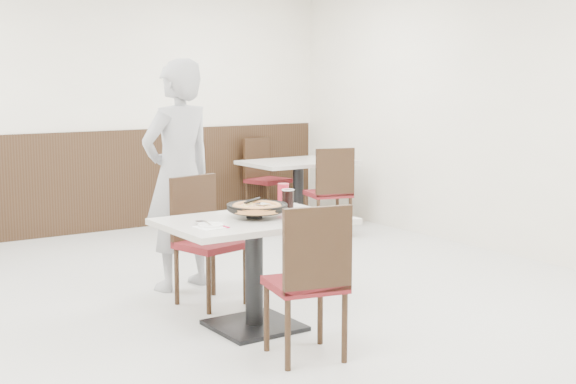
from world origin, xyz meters
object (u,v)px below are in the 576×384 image
cola_glass (288,200)px  red_cup (283,194)px  diner_person (178,175)px  bg_table_right (298,194)px  chair_far (211,242)px  bg_chair_right_near (328,191)px  pizza_pan (257,211)px  chair_near (305,280)px  pizza (257,209)px  main_table (254,274)px  bg_chair_right_far (268,179)px  side_plate (211,225)px

cola_glass → red_cup: size_ratio=0.81×
diner_person → bg_table_right: 2.88m
red_cup → chair_far: bearing=144.9°
bg_table_right → bg_chair_right_near: (-0.03, -0.60, 0.10)m
pizza_pan → bg_table_right: pizza_pan is taller
chair_far → bg_chair_right_near: size_ratio=1.00×
chair_near → pizza: chair_near is taller
main_table → cola_glass: bearing=27.0°
red_cup → pizza_pan: bearing=-142.8°
chair_near → pizza: size_ratio=2.74×
main_table → bg_chair_right_near: (2.31, 2.28, 0.10)m
chair_near → bg_chair_right_near: (2.35, 2.93, 0.00)m
main_table → diner_person: diner_person is taller
cola_glass → bg_chair_right_far: bg_chair_right_far is taller
main_table → chair_near: size_ratio=1.26×
chair_far → pizza: (-0.00, -0.66, 0.34)m
chair_far → bg_chair_right_far: 3.70m
bg_table_right → bg_chair_right_far: bearing=88.5°
main_table → cola_glass: size_ratio=9.23×
bg_table_right → chair_near: bearing=-123.9°
pizza → bg_chair_right_far: bearing=56.7°
bg_table_right → bg_chair_right_far: 0.67m
diner_person → chair_far: bearing=75.8°
cola_glass → bg_table_right: (1.92, 2.67, -0.44)m
side_plate → red_cup: (0.85, 0.45, 0.07)m
cola_glass → chair_far: bearing=130.4°
bg_table_right → diner_person: bearing=-144.0°
main_table → bg_chair_right_far: size_ratio=1.26×
red_cup → bg_chair_right_near: 2.68m
main_table → side_plate: size_ratio=7.43×
pizza_pan → cola_glass: size_ratio=2.70×
bg_table_right → bg_chair_right_far: (0.02, 0.66, 0.10)m
pizza_pan → red_cup: bearing=37.2°
chair_near → side_plate: chair_near is taller
diner_person → bg_chair_right_far: 3.30m
pizza → diner_person: size_ratio=0.19×
pizza → main_table: bearing=179.6°
chair_near → bg_table_right: chair_near is taller
side_plate → cola_glass: cola_glass is taller
bg_table_right → pizza_pan: bearing=-128.8°
side_plate → main_table: bearing=15.0°
bg_chair_right_far → main_table: bearing=42.9°
chair_far → bg_chair_right_far: bearing=-141.7°
chair_far → cola_glass: (0.38, -0.45, 0.34)m
chair_far → diner_person: 0.70m
pizza_pan → diner_person: bearing=90.1°
bg_chair_right_far → chair_near: bearing=46.7°
cola_glass → bg_chair_right_near: (1.89, 2.07, -0.34)m
cola_glass → main_table: bearing=-153.0°
side_plate → bg_table_right: side_plate is taller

